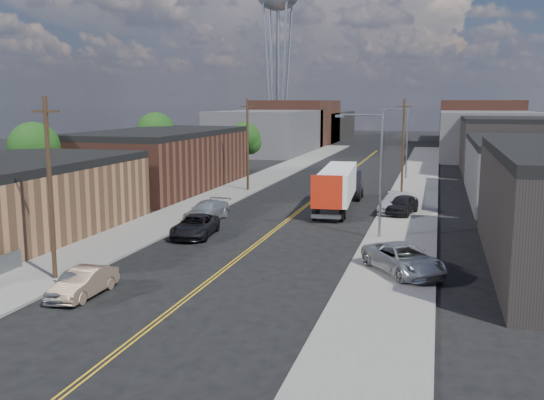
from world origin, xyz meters
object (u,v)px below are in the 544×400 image
Objects in this scene: water_tower at (278,1)px; car_left_b at (84,282)px; car_left_d at (207,211)px; car_ahead_truck at (330,192)px; car_right_lot_b at (393,204)px; semi_truck at (341,184)px; car_right_lot_a at (404,259)px; car_left_c at (195,226)px; car_right_lot_c at (402,204)px; car_left_a at (75,283)px.

water_tower reaches higher than car_left_b.
water_tower is at bearing 106.10° from car_left_d.
water_tower is 6.70× the size of car_left_d.
car_left_b is 34.64m from car_ahead_truck.
car_right_lot_b is 9.56m from car_ahead_truck.
semi_truck is at bearing 47.43° from car_left_d.
car_right_lot_b is at bearing 64.70° from car_left_b.
car_left_b is at bearing -110.98° from car_right_lot_b.
car_left_d is (-1.30, 20.14, 0.09)m from car_left_b.
car_left_b is at bearing 172.87° from car_right_lot_a.
semi_truck is at bearing 165.81° from car_right_lot_b.
car_left_d is at bearing 96.45° from car_left_c.
car_right_lot_b is 0.99× the size of car_ahead_truck.
semi_truck reaches higher than car_ahead_truck.
water_tower is 88.52m from car_left_d.
car_right_lot_c is (31.05, -75.38, -29.68)m from water_tower.
car_left_d is at bearing -144.98° from car_right_lot_c.
car_right_lot_c is (5.73, -2.30, -1.25)m from semi_truck.
semi_truck is at bearing -70.89° from water_tower.
semi_truck reaches higher than car_left_c.
car_right_lot_c is (-1.15, 18.62, 0.01)m from car_right_lot_a.
car_left_a is 0.75× the size of car_left_c.
car_left_d is at bearing 94.48° from car_left_b.
car_left_d reaches higher than car_ahead_truck.
car_left_b is (0.44, 0.17, -0.00)m from car_left_a.
water_tower is 8.79× the size of car_left_a.
car_left_d is at bearing -79.21° from water_tower.
car_left_a is 20.33m from car_left_d.
car_right_lot_b is at bearing 157.06° from car_right_lot_c.
car_left_b is 20.18m from car_left_d.
semi_truck is 2.58× the size of car_right_lot_a.
car_left_c is (0.10, 14.23, 0.07)m from car_left_b.
semi_truck is 2.73× the size of car_left_d.
car_ahead_truck is at bearing 70.44° from car_left_a.
car_left_c is 6.07m from car_left_d.
car_right_lot_b is at bearing 31.10° from car_left_d.
car_left_c is (17.00, -87.77, -29.87)m from water_tower.
car_ahead_truck is (-1.81, 5.08, -1.49)m from semi_truck.
water_tower is at bearing 74.18° from car_right_lot_a.
car_left_b is 17.27m from car_right_lot_a.
car_right_lot_b is at bearing -41.25° from car_ahead_truck.
car_right_lot_c is (14.59, 26.79, 0.25)m from car_left_a.
semi_truck is 30.16m from car_left_b.
car_ahead_truck is (-6.72, 6.80, -0.17)m from car_right_lot_b.
car_left_b is 30.15m from car_right_lot_c.
car_left_d is 1.05× the size of car_ahead_truck.
car_left_a is 0.80× the size of car_ahead_truck.
car_right_lot_a is (6.88, -20.92, -1.26)m from semi_truck.
car_right_lot_a is 18.65m from car_right_lot_c.
semi_truck is at bearing 65.15° from car_left_a.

